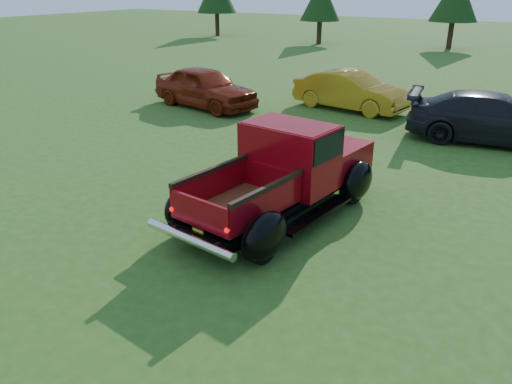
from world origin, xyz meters
The scene contains 6 objects.
ground centered at (0.00, 0.00, 0.00)m, with size 120.00×120.00×0.00m, color #2D5117.
tree_west centered at (-12.00, 29.00, 3.11)m, with size 2.94×2.94×4.60m.
pickup_truck centered at (-0.19, 1.55, 0.87)m, with size 2.85×5.12×1.82m.
show_car_red centered at (-7.08, 8.06, 0.74)m, with size 1.74×4.32×1.47m, color maroon.
show_car_yellow centered at (-2.32, 10.46, 0.69)m, with size 1.46×4.18×1.38m, color #AD7E17.
show_car_grey centered at (2.71, 8.79, 0.71)m, with size 1.98×4.87×1.41m, color black.
Camera 1 is at (4.07, -6.79, 4.35)m, focal length 35.00 mm.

